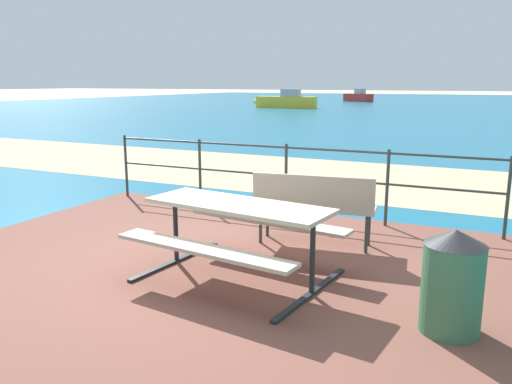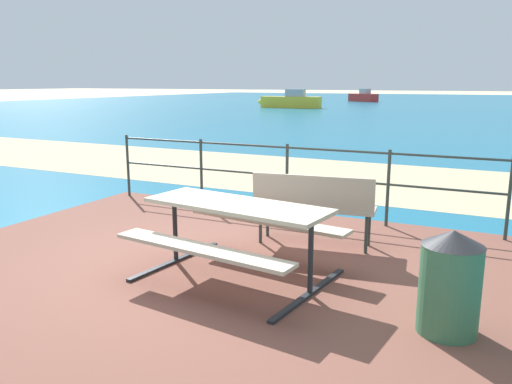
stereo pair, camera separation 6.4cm
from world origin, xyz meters
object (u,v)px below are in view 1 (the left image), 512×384
boat_near (285,101)px  boat_far (357,97)px  trash_bin (452,281)px  park_bench (314,202)px  picnic_table (238,221)px

boat_near → boat_far: size_ratio=1.40×
trash_bin → boat_far: 50.77m
park_bench → boat_near: bearing=-75.0°
trash_bin → boat_far: (-13.07, 49.06, -0.00)m
picnic_table → boat_near: bearing=118.6°
picnic_table → boat_near: boat_near is taller
trash_bin → picnic_table: bearing=171.2°
picnic_table → park_bench: (0.35, 1.27, -0.04)m
picnic_table → boat_far: boat_far is taller
boat_near → boat_far: boat_near is taller
boat_near → boat_far: 15.55m
park_bench → picnic_table: bearing=67.1°
picnic_table → trash_bin: 2.06m
picnic_table → park_bench: park_bench is taller
trash_bin → park_bench: bearing=136.5°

